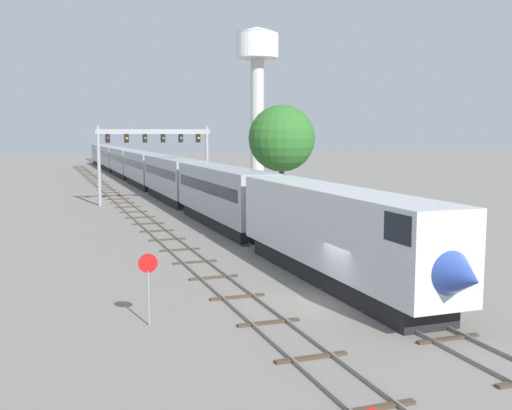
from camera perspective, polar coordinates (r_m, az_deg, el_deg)
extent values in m
plane|color=gray|center=(27.59, 6.57, -9.09)|extent=(400.00, 400.00, 0.00)
cube|color=slate|center=(85.10, -10.82, 1.66)|extent=(0.07, 200.00, 0.16)
cube|color=slate|center=(85.33, -9.86, 1.69)|extent=(0.07, 200.00, 0.16)
cube|color=#473828|center=(23.72, 17.62, -11.91)|extent=(2.60, 0.24, 0.10)
cube|color=#473828|center=(26.85, 12.38, -9.54)|extent=(2.60, 0.24, 0.10)
cube|color=#473828|center=(30.18, 8.31, -7.63)|extent=(2.60, 0.24, 0.10)
cube|color=#473828|center=(33.66, 5.09, -6.07)|extent=(2.60, 0.24, 0.10)
cube|color=#473828|center=(37.24, 2.50, -4.79)|extent=(2.60, 0.24, 0.10)
cube|color=#473828|center=(40.90, 0.37, -3.74)|extent=(2.60, 0.24, 0.10)
cube|color=#473828|center=(44.62, -1.40, -2.85)|extent=(2.60, 0.24, 0.10)
cube|color=#473828|center=(48.38, -2.89, -2.10)|extent=(2.60, 0.24, 0.10)
cube|color=#473828|center=(52.18, -4.17, -1.46)|extent=(2.60, 0.24, 0.10)
cube|color=#473828|center=(56.01, -5.27, -0.90)|extent=(2.60, 0.24, 0.10)
cube|color=#473828|center=(59.86, -6.23, -0.42)|extent=(2.60, 0.24, 0.10)
cube|color=#473828|center=(63.72, -7.08, 0.01)|extent=(2.60, 0.24, 0.10)
cube|color=#473828|center=(67.61, -7.82, 0.39)|extent=(2.60, 0.24, 0.10)
cube|color=#473828|center=(71.50, -8.49, 0.72)|extent=(2.60, 0.24, 0.10)
cube|color=#473828|center=(75.41, -9.09, 1.03)|extent=(2.60, 0.24, 0.10)
cube|color=#473828|center=(79.33, -9.63, 1.30)|extent=(2.60, 0.24, 0.10)
cube|color=#473828|center=(83.25, -10.11, 1.54)|extent=(2.60, 0.24, 0.10)
cube|color=#473828|center=(87.18, -10.56, 1.77)|extent=(2.60, 0.24, 0.10)
cube|color=#473828|center=(91.12, -10.96, 1.97)|extent=(2.60, 0.24, 0.10)
cube|color=#473828|center=(95.06, -11.34, 2.16)|extent=(2.60, 0.24, 0.10)
cube|color=#473828|center=(99.01, -11.68, 2.33)|extent=(2.60, 0.24, 0.10)
cube|color=#473828|center=(102.96, -12.00, 2.49)|extent=(2.60, 0.24, 0.10)
cube|color=#473828|center=(106.91, -12.29, 2.64)|extent=(2.60, 0.24, 0.10)
cube|color=#473828|center=(110.87, -12.56, 2.77)|extent=(2.60, 0.24, 0.10)
cube|color=#473828|center=(114.83, -12.81, 2.90)|extent=(2.60, 0.24, 0.10)
cube|color=#473828|center=(118.80, -13.05, 3.02)|extent=(2.60, 0.24, 0.10)
cube|color=#473828|center=(122.76, -13.27, 3.13)|extent=(2.60, 0.24, 0.10)
cube|color=#473828|center=(126.73, -13.48, 3.23)|extent=(2.60, 0.24, 0.10)
cube|color=#473828|center=(130.70, -13.67, 3.33)|extent=(2.60, 0.24, 0.10)
cube|color=#473828|center=(134.67, -13.86, 3.42)|extent=(2.60, 0.24, 0.10)
cube|color=#473828|center=(138.65, -14.03, 3.51)|extent=(2.60, 0.24, 0.10)
cube|color=#473828|center=(142.62, -14.19, 3.59)|extent=(2.60, 0.24, 0.10)
cube|color=#473828|center=(146.60, -14.35, 3.67)|extent=(2.60, 0.24, 0.10)
cube|color=#473828|center=(150.57, -14.50, 3.74)|extent=(2.60, 0.24, 0.10)
cube|color=#473828|center=(154.55, -14.63, 3.81)|extent=(2.60, 0.24, 0.10)
cube|color=#473828|center=(158.53, -14.77, 3.88)|extent=(2.60, 0.24, 0.10)
cube|color=#473828|center=(162.51, -14.89, 3.94)|extent=(2.60, 0.24, 0.10)
cube|color=#473828|center=(166.50, -15.01, 4.00)|extent=(2.60, 0.24, 0.10)
cube|color=#473828|center=(170.48, -15.13, 4.06)|extent=(2.60, 0.24, 0.10)
cube|color=#473828|center=(174.46, -15.23, 4.11)|extent=(2.60, 0.24, 0.10)
cube|color=#473828|center=(178.45, -15.34, 4.16)|extent=(2.60, 0.24, 0.10)
cube|color=#473828|center=(182.43, -15.44, 4.21)|extent=(2.60, 0.24, 0.10)
cube|color=slate|center=(64.64, -12.86, 0.01)|extent=(0.07, 160.00, 0.16)
cube|color=slate|center=(64.82, -11.59, 0.06)|extent=(0.07, 160.00, 0.16)
cube|color=#473828|center=(17.74, 10.97, -18.28)|extent=(2.60, 0.24, 0.10)
cube|color=#473828|center=(20.99, 5.22, -14.11)|extent=(2.60, 0.24, 0.10)
cube|color=#473828|center=(24.47, 1.19, -11.01)|extent=(2.60, 0.24, 0.10)
cube|color=#473828|center=(28.08, -1.76, -8.65)|extent=(2.60, 0.24, 0.10)
cube|color=#473828|center=(31.79, -4.01, -6.83)|extent=(2.60, 0.24, 0.10)
cube|color=#473828|center=(35.56, -5.77, -5.38)|extent=(2.60, 0.24, 0.10)
cube|color=#473828|center=(39.38, -7.18, -4.20)|extent=(2.60, 0.24, 0.10)
cube|color=#473828|center=(43.23, -8.34, -3.24)|extent=(2.60, 0.24, 0.10)
cube|color=#473828|center=(47.10, -9.31, -2.43)|extent=(2.60, 0.24, 0.10)
cube|color=#473828|center=(51.00, -10.13, -1.74)|extent=(2.60, 0.24, 0.10)
cube|color=#473828|center=(54.91, -10.84, -1.15)|extent=(2.60, 0.24, 0.10)
cube|color=#473828|center=(58.83, -11.45, -0.64)|extent=(2.60, 0.24, 0.10)
cube|color=#473828|center=(62.76, -11.98, -0.19)|extent=(2.60, 0.24, 0.10)
cube|color=#473828|center=(66.70, -12.45, 0.20)|extent=(2.60, 0.24, 0.10)
cube|color=#473828|center=(70.65, -12.87, 0.55)|extent=(2.60, 0.24, 0.10)
cube|color=#473828|center=(74.60, -13.24, 0.87)|extent=(2.60, 0.24, 0.10)
cube|color=#473828|center=(78.55, -13.58, 1.15)|extent=(2.60, 0.24, 0.10)
cube|color=#473828|center=(82.52, -13.88, 1.40)|extent=(2.60, 0.24, 0.10)
cube|color=#473828|center=(86.48, -14.16, 1.63)|extent=(2.60, 0.24, 0.10)
cube|color=#473828|center=(90.45, -14.41, 1.85)|extent=(2.60, 0.24, 0.10)
cube|color=#473828|center=(94.42, -14.64, 2.04)|extent=(2.60, 0.24, 0.10)
cube|color=#473828|center=(98.39, -14.85, 2.22)|extent=(2.60, 0.24, 0.10)
cube|color=#473828|center=(102.37, -15.05, 2.38)|extent=(2.60, 0.24, 0.10)
cube|color=#473828|center=(106.34, -15.23, 2.53)|extent=(2.60, 0.24, 0.10)
cube|color=#473828|center=(110.32, -15.40, 2.67)|extent=(2.60, 0.24, 0.10)
cube|color=#473828|center=(114.30, -15.55, 2.80)|extent=(2.60, 0.24, 0.10)
cube|color=#473828|center=(118.28, -15.70, 2.93)|extent=(2.60, 0.24, 0.10)
cube|color=#473828|center=(122.27, -15.84, 3.04)|extent=(2.60, 0.24, 0.10)
cube|color=#473828|center=(126.25, -15.96, 3.15)|extent=(2.60, 0.24, 0.10)
cube|color=#473828|center=(130.23, -16.08, 3.25)|extent=(2.60, 0.24, 0.10)
cube|color=#473828|center=(134.22, -16.20, 3.34)|extent=(2.60, 0.24, 0.10)
cube|color=#473828|center=(138.21, -16.30, 3.43)|extent=(2.60, 0.24, 0.10)
cube|color=#473828|center=(142.19, -16.40, 3.51)|extent=(2.60, 0.24, 0.10)
cube|color=silver|center=(30.69, 7.31, -1.93)|extent=(3.00, 18.49, 3.80)
cone|color=#2D479E|center=(22.91, 18.15, -6.23)|extent=(2.88, 2.60, 2.88)
cube|color=black|center=(23.73, 16.22, -1.93)|extent=(3.04, 1.80, 1.10)
cube|color=black|center=(31.14, 7.24, -6.30)|extent=(2.52, 16.64, 1.00)
cube|color=#9EA3AD|center=(48.72, -3.16, 1.34)|extent=(3.00, 18.49, 3.80)
cube|color=black|center=(48.68, -3.17, 1.81)|extent=(3.04, 17.01, 0.90)
cube|color=black|center=(49.01, -3.14, -1.46)|extent=(2.52, 16.64, 1.00)
cube|color=#9EA3AD|center=(67.56, -7.90, 2.81)|extent=(3.00, 18.49, 3.80)
cube|color=black|center=(67.54, -7.91, 3.15)|extent=(3.04, 17.01, 0.90)
cube|color=black|center=(67.77, -7.87, 0.78)|extent=(2.52, 16.64, 1.00)
cube|color=#9EA3AD|center=(86.69, -10.57, 3.63)|extent=(3.00, 18.49, 3.80)
cube|color=black|center=(86.67, -10.57, 3.89)|extent=(3.04, 17.01, 0.90)
cube|color=black|center=(86.85, -10.53, 2.05)|extent=(2.52, 16.64, 1.00)
cube|color=#9EA3AD|center=(105.95, -12.27, 4.15)|extent=(3.00, 18.49, 3.80)
cube|color=black|center=(105.94, -12.28, 4.36)|extent=(3.04, 17.01, 0.90)
cube|color=black|center=(106.09, -12.24, 2.85)|extent=(2.52, 16.64, 1.00)
cube|color=#9EA3AD|center=(125.28, -13.45, 4.50)|extent=(3.00, 18.49, 3.80)
cube|color=black|center=(125.27, -13.45, 4.68)|extent=(3.04, 17.01, 0.90)
cube|color=black|center=(125.39, -13.42, 3.41)|extent=(2.52, 16.64, 1.00)
cube|color=#9EA3AD|center=(144.66, -14.31, 4.76)|extent=(3.00, 18.49, 3.80)
cube|color=black|center=(144.64, -14.32, 4.92)|extent=(3.04, 17.01, 0.90)
cube|color=black|center=(144.75, -14.28, 3.81)|extent=(2.52, 16.64, 1.00)
cylinder|color=#999BA0|center=(64.48, -14.56, 3.56)|extent=(0.36, 0.36, 8.26)
cylinder|color=#999BA0|center=(66.52, -4.63, 3.85)|extent=(0.36, 0.36, 8.26)
cube|color=#999BA0|center=(65.17, -9.58, 6.82)|extent=(12.10, 0.36, 0.50)
cube|color=black|center=(64.54, -13.79, 6.10)|extent=(0.44, 0.32, 0.90)
sphere|color=red|center=(64.35, -13.77, 6.10)|extent=(0.28, 0.28, 0.28)
cube|color=black|center=(64.77, -12.10, 6.15)|extent=(0.44, 0.32, 0.90)
sphere|color=yellow|center=(64.58, -12.07, 6.15)|extent=(0.28, 0.28, 0.28)
cube|color=black|center=(65.05, -10.41, 6.19)|extent=(0.44, 0.32, 0.90)
sphere|color=green|center=(64.87, -10.39, 6.19)|extent=(0.28, 0.28, 0.28)
cube|color=black|center=(65.40, -8.75, 6.22)|extent=(0.44, 0.32, 0.90)
sphere|color=green|center=(65.21, -8.72, 6.22)|extent=(0.28, 0.28, 0.28)
cube|color=black|center=(65.79, -7.10, 6.25)|extent=(0.44, 0.32, 0.90)
sphere|color=green|center=(65.60, -7.06, 6.25)|extent=(0.28, 0.28, 0.28)
cube|color=black|center=(66.24, -5.47, 6.28)|extent=(0.44, 0.32, 0.90)
sphere|color=yellow|center=(66.05, -5.43, 6.28)|extent=(0.28, 0.28, 0.28)
cylinder|color=beige|center=(118.07, 0.12, 8.42)|extent=(2.60, 2.60, 21.71)
cylinder|color=white|center=(119.17, 0.13, 14.77)|extent=(8.03, 8.03, 4.67)
cone|color=white|center=(119.61, 0.13, 16.16)|extent=(8.19, 8.19, 1.20)
cylinder|color=gray|center=(24.33, -10.08, -8.63)|extent=(0.08, 0.08, 2.20)
cylinder|color=red|center=(23.98, -10.14, -5.42)|extent=(0.76, 0.03, 0.76)
cylinder|color=brown|center=(66.02, 2.42, 2.18)|extent=(0.56, 0.56, 4.42)
sphere|color=#2D6B28|center=(65.80, 2.44, 6.29)|extent=(7.21, 7.21, 7.21)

